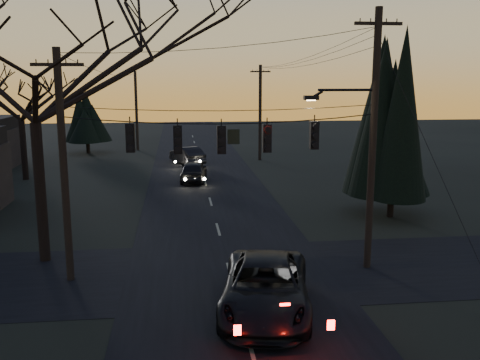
{
  "coord_description": "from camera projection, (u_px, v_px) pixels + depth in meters",
  "views": [
    {
      "loc": [
        -1.91,
        -9.55,
        7.5
      ],
      "look_at": [
        0.34,
        9.6,
        3.75
      ],
      "focal_mm": 40.0,
      "sensor_mm": 36.0,
      "label": 1
    }
  ],
  "objects": [
    {
      "name": "utility_pole_left",
      "position": [
        71.0,
        280.0,
        20.03
      ],
      "size": [
        1.8,
        0.3,
        8.5
      ],
      "primitive_type": null,
      "color": "black",
      "rests_on": "ground"
    },
    {
      "name": "suv_near",
      "position": [
        266.0,
        288.0,
        17.16
      ],
      "size": [
        3.8,
        6.36,
        1.66
      ],
      "primitive_type": "imported",
      "rotation": [
        0.0,
        0.0,
        -0.19
      ],
      "color": "black",
      "rests_on": "ground"
    },
    {
      "name": "utility_pole_far_l",
      "position": [
        138.0,
        150.0,
        55.12
      ],
      "size": [
        0.3,
        0.3,
        8.0
      ],
      "primitive_type": null,
      "color": "black",
      "rests_on": "ground"
    },
    {
      "name": "cross_road",
      "position": [
        230.0,
        273.0,
        20.71
      ],
      "size": [
        60.0,
        7.0,
        0.02
      ],
      "primitive_type": "cube",
      "color": "black",
      "rests_on": "ground"
    },
    {
      "name": "main_road",
      "position": [
        213.0,
        210.0,
        30.46
      ],
      "size": [
        8.0,
        120.0,
        0.02
      ],
      "primitive_type": "cube",
      "color": "black",
      "rests_on": "ground"
    },
    {
      "name": "bare_tree_left",
      "position": [
        31.0,
        63.0,
        20.62
      ],
      "size": [
        11.15,
        11.15,
        11.42
      ],
      "color": "black",
      "rests_on": "ground"
    },
    {
      "name": "evergreen_right",
      "position": [
        395.0,
        126.0,
        28.08
      ],
      "size": [
        4.27,
        4.27,
        8.64
      ],
      "color": "black",
      "rests_on": "ground"
    },
    {
      "name": "evergreen_dist",
      "position": [
        86.0,
        117.0,
        52.13
      ],
      "size": [
        3.79,
        3.79,
        5.91
      ],
      "color": "black",
      "rests_on": "ground"
    },
    {
      "name": "bare_tree_dist",
      "position": [
        20.0,
        96.0,
        38.33
      ],
      "size": [
        6.61,
        6.61,
        8.74
      ],
      "color": "black",
      "rests_on": "ground"
    },
    {
      "name": "span_signal_assembly",
      "position": [
        223.0,
        138.0,
        19.68
      ],
      "size": [
        11.5,
        0.44,
        1.56
      ],
      "color": "black",
      "rests_on": "ground"
    },
    {
      "name": "utility_pole_right",
      "position": [
        367.0,
        267.0,
        21.34
      ],
      "size": [
        5.0,
        0.3,
        10.0
      ],
      "primitive_type": null,
      "color": "black",
      "rests_on": "ground"
    },
    {
      "name": "sedan_oncoming_a",
      "position": [
        194.0,
        171.0,
        38.59
      ],
      "size": [
        2.22,
        4.54,
        1.49
      ],
      "primitive_type": "imported",
      "rotation": [
        0.0,
        0.0,
        3.03
      ],
      "color": "black",
      "rests_on": "ground"
    },
    {
      "name": "sedan_oncoming_b",
      "position": [
        187.0,
        155.0,
        46.27
      ],
      "size": [
        3.2,
        4.82,
        1.5
      ],
      "primitive_type": "imported",
      "rotation": [
        0.0,
        0.0,
        3.53
      ],
      "color": "black",
      "rests_on": "ground"
    },
    {
      "name": "utility_pole_far_r",
      "position": [
        260.0,
        160.0,
        48.64
      ],
      "size": [
        1.8,
        0.3,
        8.5
      ],
      "primitive_type": null,
      "color": "black",
      "rests_on": "ground"
    }
  ]
}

